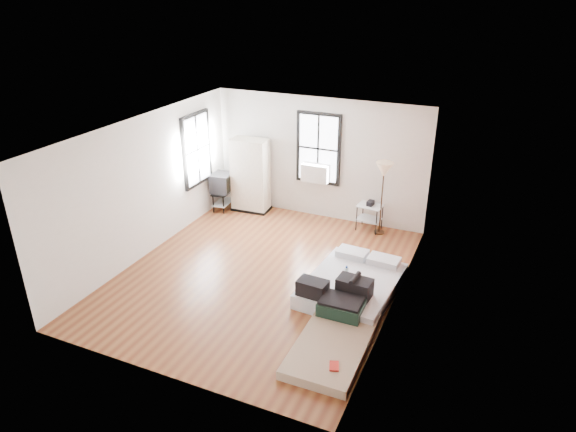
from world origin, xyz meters
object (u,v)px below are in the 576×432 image
at_px(mattress_bare, 335,335).
at_px(side_table, 370,210).
at_px(mattress_main, 352,284).
at_px(wardrobe, 250,175).
at_px(floor_lamp, 384,173).
at_px(tv_stand, 222,184).

xyz_separation_m(mattress_bare, side_table, (-0.59, 4.04, 0.35)).
height_order(mattress_bare, side_table, side_table).
bearing_deg(mattress_main, wardrobe, 146.74).
height_order(side_table, floor_lamp, floor_lamp).
xyz_separation_m(wardrobe, tv_stand, (-0.63, -0.25, -0.23)).
xyz_separation_m(mattress_bare, tv_stand, (-4.14, 3.72, 0.52)).
distance_m(mattress_main, mattress_bare, 1.44).
distance_m(wardrobe, tv_stand, 0.72).
height_order(wardrobe, floor_lamp, wardrobe).
bearing_deg(side_table, mattress_main, -81.16).
bearing_deg(floor_lamp, side_table, 164.77).
bearing_deg(floor_lamp, wardrobe, 180.00).
xyz_separation_m(mattress_main, tv_stand, (-3.96, 2.29, 0.47)).
relative_size(side_table, tv_stand, 0.76).
bearing_deg(mattress_bare, mattress_main, 96.73).
relative_size(mattress_bare, floor_lamp, 1.18).
height_order(side_table, tv_stand, tv_stand).
distance_m(side_table, tv_stand, 3.57).
height_order(mattress_bare, tv_stand, tv_stand).
bearing_deg(mattress_main, side_table, 102.98).
bearing_deg(mattress_main, floor_lamp, 97.49).
bearing_deg(side_table, tv_stand, -174.86).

